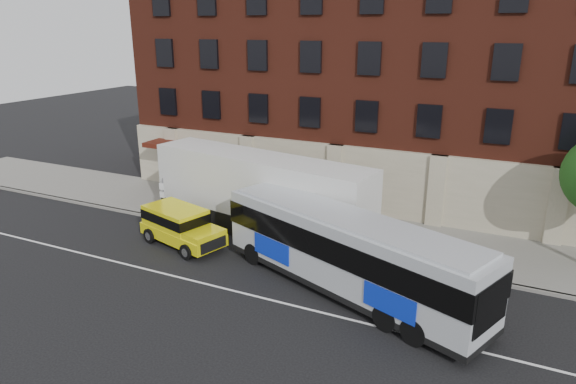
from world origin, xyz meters
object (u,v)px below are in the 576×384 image
at_px(sign_pole, 163,196).
at_px(city_bus, 348,251).
at_px(shipping_container, 260,195).
at_px(yellow_suv, 180,224).

bearing_deg(sign_pole, city_bus, -16.04).
distance_m(sign_pole, shipping_container, 6.13).
distance_m(city_bus, yellow_suv, 9.61).
bearing_deg(sign_pole, yellow_suv, -39.72).
distance_m(sign_pole, city_bus, 13.06).
relative_size(city_bus, shipping_container, 0.96).
bearing_deg(sign_pole, shipping_container, 6.16).
height_order(city_bus, yellow_suv, city_bus).
xyz_separation_m(sign_pole, yellow_suv, (3.03, -2.52, -0.34)).
distance_m(sign_pole, yellow_suv, 3.95).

